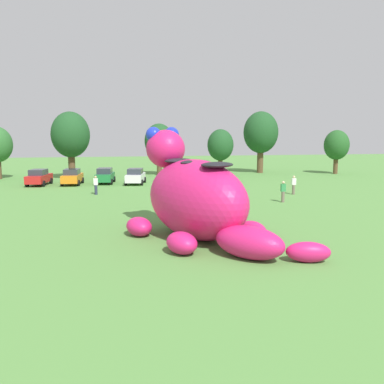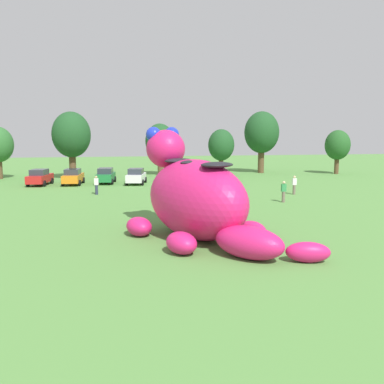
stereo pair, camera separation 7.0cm
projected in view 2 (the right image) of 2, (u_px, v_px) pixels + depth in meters
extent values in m
plane|color=#568E42|center=(206.00, 238.00, 21.12)|extent=(160.00, 160.00, 0.00)
ellipsoid|color=#E01E6B|center=(196.00, 199.00, 20.82)|extent=(6.21, 8.21, 4.14)
ellipsoid|color=#E01E6B|center=(166.00, 149.00, 23.05)|extent=(2.94, 3.06, 2.18)
sphere|color=#1E33CC|center=(154.00, 134.00, 22.88)|extent=(0.87, 0.87, 0.87)
sphere|color=#1E33CC|center=(172.00, 134.00, 23.53)|extent=(0.87, 0.87, 0.87)
ellipsoid|color=black|center=(179.00, 161.00, 21.92)|extent=(2.04, 1.86, 0.28)
ellipsoid|color=black|center=(196.00, 163.00, 20.55)|extent=(2.04, 1.86, 0.28)
ellipsoid|color=black|center=(217.00, 165.00, 19.02)|extent=(2.04, 1.86, 0.28)
ellipsoid|color=#E01E6B|center=(139.00, 226.00, 21.48)|extent=(1.84, 2.12, 1.01)
ellipsoid|color=#E01E6B|center=(209.00, 217.00, 23.96)|extent=(1.84, 2.12, 1.01)
ellipsoid|color=#E01E6B|center=(181.00, 243.00, 18.22)|extent=(1.84, 2.12, 1.01)
ellipsoid|color=#E01E6B|center=(252.00, 231.00, 20.51)|extent=(1.84, 2.12, 1.01)
ellipsoid|color=#E01E6B|center=(249.00, 242.00, 17.50)|extent=(3.46, 3.56, 1.45)
ellipsoid|color=#E01E6B|center=(308.00, 252.00, 17.01)|extent=(2.07, 1.37, 0.89)
cube|color=red|center=(40.00, 178.00, 42.91)|extent=(2.30, 4.31, 0.80)
cube|color=#2D333D|center=(39.00, 172.00, 42.67)|extent=(1.78, 2.17, 0.60)
cylinder|color=black|center=(36.00, 181.00, 44.20)|extent=(0.33, 0.67, 0.64)
cylinder|color=black|center=(52.00, 181.00, 44.26)|extent=(0.33, 0.67, 0.64)
cylinder|color=black|center=(28.00, 184.00, 41.68)|extent=(0.33, 0.67, 0.64)
cylinder|color=black|center=(44.00, 184.00, 41.74)|extent=(0.33, 0.67, 0.64)
cube|color=orange|center=(73.00, 178.00, 43.37)|extent=(2.06, 4.23, 0.80)
cube|color=#2D333D|center=(73.00, 172.00, 43.13)|extent=(1.66, 2.09, 0.60)
cylinder|color=black|center=(68.00, 180.00, 44.60)|extent=(0.30, 0.66, 0.64)
cylinder|color=black|center=(83.00, 180.00, 44.76)|extent=(0.30, 0.66, 0.64)
cylinder|color=black|center=(63.00, 183.00, 42.10)|extent=(0.30, 0.66, 0.64)
cylinder|color=black|center=(79.00, 183.00, 42.26)|extent=(0.30, 0.66, 0.64)
cube|color=#1E7238|center=(106.00, 177.00, 44.53)|extent=(2.15, 4.26, 0.80)
cube|color=#2D333D|center=(105.00, 171.00, 44.28)|extent=(1.71, 2.12, 0.60)
cylinder|color=black|center=(100.00, 179.00, 45.78)|extent=(0.31, 0.66, 0.64)
cylinder|color=black|center=(115.00, 179.00, 45.90)|extent=(0.31, 0.66, 0.64)
cylinder|color=black|center=(96.00, 182.00, 43.27)|extent=(0.31, 0.66, 0.64)
cylinder|color=black|center=(112.00, 182.00, 43.39)|extent=(0.31, 0.66, 0.64)
cube|color=white|center=(136.00, 177.00, 43.93)|extent=(2.47, 4.35, 0.80)
cube|color=#2D333D|center=(136.00, 171.00, 43.69)|extent=(1.85, 2.22, 0.60)
cylinder|color=black|center=(130.00, 180.00, 45.26)|extent=(0.36, 0.67, 0.64)
cylinder|color=black|center=(145.00, 180.00, 45.24)|extent=(0.36, 0.67, 0.64)
cylinder|color=black|center=(127.00, 182.00, 42.74)|extent=(0.36, 0.67, 0.64)
cylinder|color=black|center=(142.00, 182.00, 42.72)|extent=(0.36, 0.67, 0.64)
cylinder|color=brown|center=(0.00, 170.00, 48.77)|extent=(0.64, 0.64, 2.23)
cylinder|color=brown|center=(73.00, 167.00, 48.85)|extent=(0.82, 0.82, 2.86)
ellipsoid|color=#1E4C23|center=(71.00, 135.00, 48.28)|extent=(4.58, 4.58, 5.50)
cylinder|color=brown|center=(160.00, 166.00, 53.53)|extent=(0.69, 0.69, 2.41)
ellipsoid|color=#1E4C23|center=(160.00, 141.00, 53.05)|extent=(3.85, 3.85, 4.62)
cylinder|color=brown|center=(221.00, 167.00, 52.95)|extent=(0.61, 0.61, 2.14)
ellipsoid|color=#1E4C23|center=(221.00, 145.00, 52.53)|extent=(3.43, 3.43, 4.12)
cylinder|color=brown|center=(261.00, 162.00, 56.66)|extent=(0.86, 0.86, 3.03)
ellipsoid|color=#1E4C23|center=(262.00, 132.00, 56.07)|extent=(4.84, 4.84, 5.81)
cylinder|color=brown|center=(336.00, 166.00, 55.13)|extent=(0.60, 0.60, 2.11)
ellipsoid|color=#235623|center=(338.00, 145.00, 54.71)|extent=(3.38, 3.38, 4.06)
cylinder|color=black|center=(165.00, 202.00, 29.61)|extent=(0.26, 0.26, 0.88)
cube|color=#2D4CA5|center=(165.00, 192.00, 29.51)|extent=(0.38, 0.22, 0.60)
sphere|color=tan|center=(165.00, 187.00, 29.45)|extent=(0.22, 0.22, 0.22)
cylinder|color=#2D334C|center=(97.00, 190.00, 36.21)|extent=(0.26, 0.26, 0.88)
cube|color=white|center=(96.00, 182.00, 36.10)|extent=(0.38, 0.22, 0.60)
sphere|color=tan|center=(96.00, 177.00, 36.04)|extent=(0.22, 0.22, 0.22)
cylinder|color=#726656|center=(283.00, 197.00, 32.08)|extent=(0.26, 0.26, 0.88)
cube|color=#338C4C|center=(284.00, 188.00, 31.97)|extent=(0.38, 0.22, 0.60)
sphere|color=beige|center=(284.00, 183.00, 31.91)|extent=(0.22, 0.22, 0.22)
cylinder|color=#726656|center=(294.00, 190.00, 36.26)|extent=(0.26, 0.26, 0.88)
cube|color=white|center=(294.00, 182.00, 36.15)|extent=(0.38, 0.22, 0.60)
sphere|color=beige|center=(295.00, 177.00, 36.09)|extent=(0.22, 0.22, 0.22)
cylinder|color=black|center=(185.00, 182.00, 42.23)|extent=(0.26, 0.26, 0.88)
cube|color=#2D4CA5|center=(185.00, 175.00, 42.12)|extent=(0.38, 0.22, 0.60)
sphere|color=beige|center=(185.00, 171.00, 42.06)|extent=(0.22, 0.22, 0.22)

